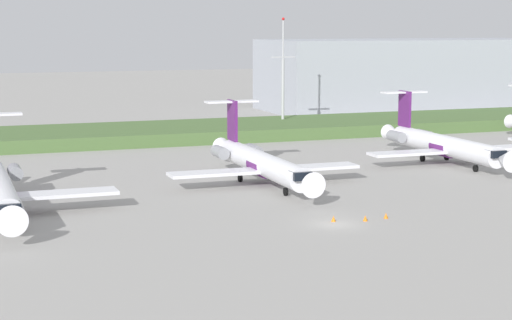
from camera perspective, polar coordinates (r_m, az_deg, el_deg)
The scene contains 9 objects.
ground_plane at distance 110.60m, azimuth -1.50°, elevation -0.91°, with size 500.00×500.00×0.00m, color #9E9B96.
grass_berm at distance 145.12m, azimuth -6.04°, elevation 1.76°, with size 320.00×20.00×2.01m, color #4C6B38.
regional_jet_third at distance 103.61m, azimuth 0.29°, elevation -0.14°, with size 22.81×31.00×9.00m.
regional_jet_fourth at distance 121.84m, azimuth 11.93°, elevation 1.01°, with size 22.81×31.00×9.00m.
antenna_mast at distance 155.31m, azimuth 1.75°, elevation 4.94°, with size 4.40×0.50×19.75m.
distant_hangar at distance 199.69m, azimuth 9.80°, elevation 5.49°, with size 64.32×25.51×15.31m, color #9EA3AD.
safety_cone_front_marker at distance 84.32m, azimuth 5.03°, elevation -3.80°, with size 0.44×0.44×0.55m, color orange.
safety_cone_mid_marker at distance 84.85m, azimuth 7.07°, elevation -3.75°, with size 0.44×0.44×0.55m, color orange.
safety_cone_rear_marker at distance 86.24m, azimuth 8.39°, elevation -3.58°, with size 0.44×0.44×0.55m, color orange.
Camera 1 is at (-34.33, -73.49, 18.53)m, focal length 61.95 mm.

